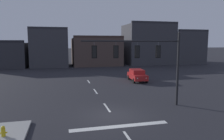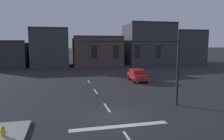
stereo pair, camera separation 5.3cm
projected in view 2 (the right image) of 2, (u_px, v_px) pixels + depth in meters
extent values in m
plane|color=#232328|center=(113.00, 116.00, 15.27)|extent=(400.00, 400.00, 0.00)
cube|color=silver|center=(120.00, 126.00, 13.33)|extent=(6.40, 0.50, 0.01)
cube|color=silver|center=(130.00, 140.00, 11.40)|extent=(0.16, 2.40, 0.01)
cube|color=silver|center=(107.00, 108.00, 17.20)|extent=(0.16, 2.40, 0.01)
cube|color=silver|center=(96.00, 91.00, 22.99)|extent=(0.16, 2.40, 0.01)
cube|color=silver|center=(89.00, 82.00, 28.78)|extent=(0.16, 2.40, 0.01)
cylinder|color=black|center=(178.00, 70.00, 17.54)|extent=(0.20, 0.20, 6.01)
cylinder|color=black|center=(131.00, 41.00, 16.89)|extent=(7.91, 1.27, 0.12)
sphere|color=black|center=(179.00, 33.00, 17.15)|extent=(0.18, 0.18, 0.18)
cylinder|color=#56565B|center=(158.00, 44.00, 17.11)|extent=(0.03, 0.03, 0.35)
cube|color=black|center=(158.00, 52.00, 17.19)|extent=(0.33, 0.28, 0.90)
sphere|color=green|center=(158.00, 48.00, 17.29)|extent=(0.20, 0.20, 0.20)
sphere|color=#2D2314|center=(158.00, 52.00, 17.32)|extent=(0.20, 0.20, 0.20)
sphere|color=black|center=(157.00, 55.00, 17.36)|extent=(0.20, 0.20, 0.20)
cube|color=black|center=(158.00, 52.00, 17.17)|extent=(0.42, 0.09, 1.02)
cylinder|color=#56565B|center=(137.00, 44.00, 16.96)|extent=(0.03, 0.03, 0.35)
cube|color=black|center=(137.00, 52.00, 17.04)|extent=(0.33, 0.28, 0.90)
sphere|color=green|center=(137.00, 48.00, 17.14)|extent=(0.20, 0.20, 0.20)
sphere|color=#2D2314|center=(137.00, 52.00, 17.17)|extent=(0.20, 0.20, 0.20)
sphere|color=black|center=(137.00, 55.00, 17.21)|extent=(0.20, 0.20, 0.20)
cube|color=black|center=(137.00, 52.00, 17.02)|extent=(0.42, 0.09, 1.02)
cylinder|color=#56565B|center=(116.00, 44.00, 16.81)|extent=(0.03, 0.03, 0.35)
cube|color=black|center=(116.00, 52.00, 16.89)|extent=(0.33, 0.28, 0.90)
sphere|color=green|center=(116.00, 48.00, 16.99)|extent=(0.20, 0.20, 0.20)
sphere|color=#2D2314|center=(116.00, 52.00, 17.02)|extent=(0.20, 0.20, 0.20)
sphere|color=black|center=(116.00, 55.00, 17.06)|extent=(0.20, 0.20, 0.20)
cube|color=black|center=(116.00, 52.00, 16.87)|extent=(0.42, 0.09, 1.02)
cylinder|color=#56565B|center=(94.00, 44.00, 16.66)|extent=(0.03, 0.03, 0.35)
cube|color=black|center=(94.00, 52.00, 16.74)|extent=(0.33, 0.28, 0.90)
sphere|color=green|center=(94.00, 48.00, 16.84)|extent=(0.20, 0.20, 0.20)
sphere|color=#2D2314|center=(94.00, 52.00, 16.87)|extent=(0.20, 0.20, 0.20)
sphere|color=black|center=(94.00, 55.00, 16.91)|extent=(0.20, 0.20, 0.20)
cube|color=black|center=(94.00, 52.00, 16.72)|extent=(0.42, 0.09, 1.02)
cube|color=#A81E1E|center=(137.00, 76.00, 29.06)|extent=(2.13, 4.52, 0.70)
cube|color=#A81E1E|center=(137.00, 71.00, 29.13)|extent=(1.78, 2.58, 0.56)
cube|color=#2D3842|center=(139.00, 72.00, 28.38)|extent=(1.53, 0.36, 0.47)
cube|color=#2D3842|center=(135.00, 70.00, 30.28)|extent=(1.53, 0.33, 0.46)
cylinder|color=black|center=(147.00, 80.00, 27.82)|extent=(0.27, 0.65, 0.64)
cylinder|color=black|center=(134.00, 81.00, 27.56)|extent=(0.27, 0.65, 0.64)
cylinder|color=black|center=(140.00, 77.00, 30.67)|extent=(0.27, 0.65, 0.64)
cylinder|color=black|center=(129.00, 77.00, 30.40)|extent=(0.27, 0.65, 0.64)
sphere|color=silver|center=(146.00, 78.00, 27.01)|extent=(0.16, 0.16, 0.16)
sphere|color=silver|center=(138.00, 78.00, 26.83)|extent=(0.16, 0.16, 0.16)
cube|color=maroon|center=(133.00, 73.00, 31.19)|extent=(1.37, 0.14, 0.12)
cylinder|color=gold|center=(3.00, 133.00, 11.56)|extent=(0.22, 0.22, 0.55)
cylinder|color=gold|center=(3.00, 138.00, 11.59)|extent=(0.30, 0.30, 0.10)
sphere|color=gold|center=(3.00, 127.00, 11.52)|extent=(0.20, 0.20, 0.20)
cylinder|color=gold|center=(0.00, 133.00, 11.52)|extent=(0.10, 0.08, 0.08)
cylinder|color=gold|center=(6.00, 132.00, 11.59)|extent=(0.10, 0.08, 0.08)
cube|color=#2D2D33|center=(8.00, 55.00, 47.28)|extent=(9.07, 12.55, 5.29)
cube|color=black|center=(0.00, 41.00, 41.14)|extent=(9.07, 0.60, 0.50)
cube|color=#38383D|center=(50.00, 49.00, 47.19)|extent=(7.86, 8.36, 8.00)
cube|color=#2B2B30|center=(48.00, 28.00, 42.91)|extent=(7.86, 0.60, 0.50)
cube|color=#473833|center=(96.00, 52.00, 50.96)|extent=(11.02, 10.94, 6.33)
cube|color=#3A2B26|center=(100.00, 37.00, 45.53)|extent=(11.02, 0.60, 0.50)
cube|color=#38383D|center=(148.00, 45.00, 52.59)|extent=(11.38, 8.61, 9.65)
cube|color=#2B2B30|center=(156.00, 22.00, 48.08)|extent=(11.38, 0.60, 0.50)
cube|color=#38383D|center=(181.00, 48.00, 56.19)|extent=(7.87, 11.08, 7.97)
cube|color=#2B2B30|center=(194.00, 30.00, 50.59)|extent=(7.87, 0.60, 0.50)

